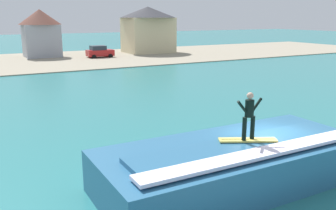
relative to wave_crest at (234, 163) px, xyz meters
The scene contains 8 objects.
ground_plane 2.10m from the wave_crest, 10.64° to the left, with size 260.00×260.00×0.00m, color #277274.
wave_crest is the anchor object (origin of this frame).
surfboard 1.05m from the wave_crest, 37.39° to the right, with size 2.06×1.34×0.06m.
surfer 2.00m from the wave_crest, 41.26° to the right, with size 1.13×0.32×1.74m.
shoreline_bank 43.89m from the wave_crest, 87.51° to the left, with size 120.00×24.48×0.11m.
car_far_shore 44.86m from the wave_crest, 77.90° to the left, with size 3.94×2.27×1.86m.
house_gabled_white 51.35m from the wave_crest, 67.90° to the left, with size 9.47×9.47×7.74m.
house_small_cottage 49.12m from the wave_crest, 87.68° to the left, with size 6.28×6.28×7.20m.
Camera 1 is at (-10.15, -10.35, 6.12)m, focal length 39.25 mm.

